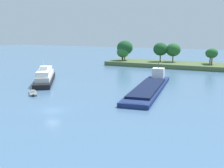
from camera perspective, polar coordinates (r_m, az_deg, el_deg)
ground_plane at (r=52.26m, az=-12.15°, el=-5.31°), size 400.00×400.00×0.00m
treeline_island at (r=116.64m, az=14.31°, el=4.94°), size 68.09×17.05×10.43m
white_riverboat at (r=81.40m, az=-13.63°, el=1.55°), size 16.48×21.49×6.38m
small_motorboat at (r=66.43m, az=-15.95°, el=-1.85°), size 4.60×4.74×0.94m
cargo_barge at (r=69.24m, az=7.79°, el=-0.55°), size 10.88×35.01×5.52m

